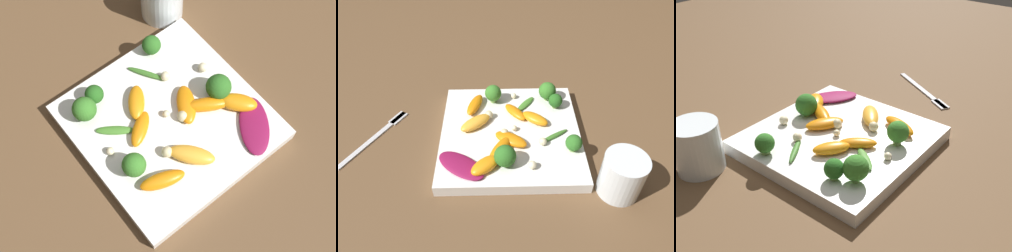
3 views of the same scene
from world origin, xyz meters
The scene contains 25 objects.
ground_plane centered at (0.00, 0.00, 0.00)m, with size 2.40×2.40×0.00m, color brown.
plate centered at (0.00, 0.00, 0.01)m, with size 0.30×0.30×0.03m.
drinking_glass centered at (0.20, -0.14, 0.04)m, with size 0.08×0.08×0.09m.
fork centered at (-0.29, 0.03, 0.00)m, with size 0.12×0.18×0.01m.
radicchio_leaf_0 centered at (-0.10, -0.10, 0.03)m, with size 0.11×0.10×0.01m.
orange_segment_0 centered at (-0.05, -0.11, 0.04)m, with size 0.07×0.07×0.02m.
orange_segment_1 centered at (0.05, 0.03, 0.03)m, with size 0.07×0.06×0.02m.
orange_segment_2 centered at (-0.02, -0.06, 0.04)m, with size 0.06×0.08×0.02m.
orange_segment_3 centered at (0.00, -0.04, 0.03)m, with size 0.08×0.06×0.02m.
orange_segment_4 centered at (-0.08, 0.08, 0.03)m, with size 0.05×0.08×0.02m.
orange_segment_5 centered at (-0.08, 0.02, 0.04)m, with size 0.08×0.07×0.02m.
orange_segment_6 centered at (0.01, 0.05, 0.03)m, with size 0.06×0.07×0.02m.
broccoli_floret_0 centered at (0.09, 0.10, 0.05)m, with size 0.04×0.04×0.05m.
broccoli_floret_1 centered at (-0.04, 0.10, 0.05)m, with size 0.04×0.04×0.04m.
broccoli_floret_2 centered at (-0.01, -0.09, 0.05)m, with size 0.04×0.04×0.05m.
broccoli_floret_3 centered at (0.11, 0.07, 0.04)m, with size 0.03×0.03×0.04m.
broccoli_floret_4 centered at (0.12, -0.06, 0.04)m, with size 0.03×0.03×0.04m.
arugula_sprig_0 centered at (0.09, -0.02, 0.03)m, with size 0.07×0.05×0.01m.
arugula_sprig_1 centered at (0.04, 0.08, 0.03)m, with size 0.05×0.06×0.01m.
macadamia_nut_0 centered at (0.01, 0.00, 0.03)m, with size 0.01×0.01×0.01m.
macadamia_nut_1 centered at (0.01, 0.11, 0.03)m, with size 0.01×0.01×0.01m.
macadamia_nut_2 centered at (0.06, -0.04, 0.03)m, with size 0.02×0.02×0.02m.
macadamia_nut_3 centered at (-0.05, 0.04, 0.03)m, with size 0.02×0.02×0.02m.
macadamia_nut_4 centered at (-0.01, -0.02, 0.03)m, with size 0.02×0.02×0.02m.
macadamia_nut_5 centered at (0.04, -0.10, 0.03)m, with size 0.02×0.02×0.02m.
Camera 2 is at (-0.02, -0.51, 0.52)m, focal length 35.00 mm.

